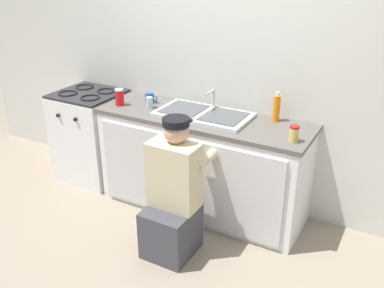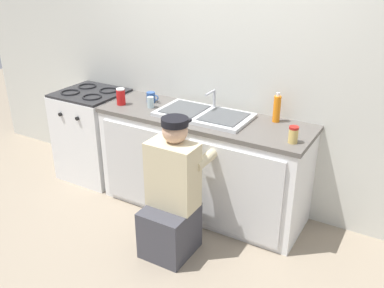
{
  "view_description": "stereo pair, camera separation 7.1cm",
  "coord_description": "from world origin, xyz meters",
  "px_view_note": "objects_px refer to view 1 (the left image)",
  "views": [
    {
      "loc": [
        1.57,
        -2.73,
        2.2
      ],
      "look_at": [
        0.0,
        0.1,
        0.72
      ],
      "focal_mm": 40.0,
      "sensor_mm": 36.0,
      "label": 1
    },
    {
      "loc": [
        1.63,
        -2.7,
        2.2
      ],
      "look_at": [
        0.0,
        0.1,
        0.72
      ],
      "focal_mm": 40.0,
      "sensor_mm": 36.0,
      "label": 2
    }
  ],
  "objects_px": {
    "soda_cup_red": "(119,97)",
    "coffee_mug": "(150,98)",
    "stove_range": "(92,135)",
    "condiment_jar": "(294,134)",
    "water_glass": "(150,103)",
    "plumber_person": "(173,199)",
    "sink_double_basin": "(203,114)",
    "soap_bottle_orange": "(276,108)"
  },
  "relations": [
    {
      "from": "water_glass",
      "to": "condiment_jar",
      "type": "relative_size",
      "value": 0.78
    },
    {
      "from": "soda_cup_red",
      "to": "condiment_jar",
      "type": "height_order",
      "value": "soda_cup_red"
    },
    {
      "from": "stove_range",
      "to": "coffee_mug",
      "type": "bearing_deg",
      "value": 6.68
    },
    {
      "from": "sink_double_basin",
      "to": "water_glass",
      "type": "height_order",
      "value": "sink_double_basin"
    },
    {
      "from": "water_glass",
      "to": "sink_double_basin",
      "type": "bearing_deg",
      "value": 5.22
    },
    {
      "from": "soda_cup_red",
      "to": "plumber_person",
      "type": "bearing_deg",
      "value": -31.52
    },
    {
      "from": "coffee_mug",
      "to": "water_glass",
      "type": "bearing_deg",
      "value": -56.76
    },
    {
      "from": "plumber_person",
      "to": "soda_cup_red",
      "type": "xyz_separation_m",
      "value": [
        -0.89,
        0.55,
        0.52
      ]
    },
    {
      "from": "condiment_jar",
      "to": "sink_double_basin",
      "type": "bearing_deg",
      "value": 169.59
    },
    {
      "from": "sink_double_basin",
      "to": "water_glass",
      "type": "xyz_separation_m",
      "value": [
        -0.52,
        -0.05,
        0.03
      ]
    },
    {
      "from": "plumber_person",
      "to": "water_glass",
      "type": "xyz_separation_m",
      "value": [
        -0.61,
        0.61,
        0.49
      ]
    },
    {
      "from": "plumber_person",
      "to": "soda_cup_red",
      "type": "height_order",
      "value": "plumber_person"
    },
    {
      "from": "soap_bottle_orange",
      "to": "condiment_jar",
      "type": "bearing_deg",
      "value": -53.37
    },
    {
      "from": "stove_range",
      "to": "water_glass",
      "type": "relative_size",
      "value": 9.3
    },
    {
      "from": "stove_range",
      "to": "water_glass",
      "type": "height_order",
      "value": "water_glass"
    },
    {
      "from": "plumber_person",
      "to": "sink_double_basin",
      "type": "bearing_deg",
      "value": 97.69
    },
    {
      "from": "stove_range",
      "to": "condiment_jar",
      "type": "xyz_separation_m",
      "value": [
        2.12,
        -0.15,
        0.51
      ]
    },
    {
      "from": "stove_range",
      "to": "condiment_jar",
      "type": "height_order",
      "value": "condiment_jar"
    },
    {
      "from": "stove_range",
      "to": "condiment_jar",
      "type": "distance_m",
      "value": 2.18
    },
    {
      "from": "condiment_jar",
      "to": "soap_bottle_orange",
      "type": "bearing_deg",
      "value": 126.63
    },
    {
      "from": "coffee_mug",
      "to": "condiment_jar",
      "type": "bearing_deg",
      "value": -9.15
    },
    {
      "from": "soap_bottle_orange",
      "to": "stove_range",
      "type": "bearing_deg",
      "value": -174.1
    },
    {
      "from": "water_glass",
      "to": "coffee_mug",
      "type": "distance_m",
      "value": 0.15
    },
    {
      "from": "plumber_person",
      "to": "coffee_mug",
      "type": "distance_m",
      "value": 1.13
    },
    {
      "from": "soda_cup_red",
      "to": "soap_bottle_orange",
      "type": "height_order",
      "value": "soap_bottle_orange"
    },
    {
      "from": "stove_range",
      "to": "soap_bottle_orange",
      "type": "distance_m",
      "value": 1.95
    },
    {
      "from": "stove_range",
      "to": "condiment_jar",
      "type": "bearing_deg",
      "value": -4.05
    },
    {
      "from": "soda_cup_red",
      "to": "coffee_mug",
      "type": "height_order",
      "value": "soda_cup_red"
    },
    {
      "from": "plumber_person",
      "to": "water_glass",
      "type": "distance_m",
      "value": 1.0
    },
    {
      "from": "condiment_jar",
      "to": "soda_cup_red",
      "type": "bearing_deg",
      "value": 178.72
    },
    {
      "from": "sink_double_basin",
      "to": "stove_range",
      "type": "distance_m",
      "value": 1.37
    },
    {
      "from": "stove_range",
      "to": "plumber_person",
      "type": "bearing_deg",
      "value": -25.54
    },
    {
      "from": "water_glass",
      "to": "coffee_mug",
      "type": "height_order",
      "value": "water_glass"
    },
    {
      "from": "sink_double_basin",
      "to": "soap_bottle_orange",
      "type": "bearing_deg",
      "value": 18.37
    },
    {
      "from": "plumber_person",
      "to": "soda_cup_red",
      "type": "distance_m",
      "value": 1.17
    },
    {
      "from": "plumber_person",
      "to": "water_glass",
      "type": "bearing_deg",
      "value": 134.78
    },
    {
      "from": "plumber_person",
      "to": "coffee_mug",
      "type": "xyz_separation_m",
      "value": [
        -0.69,
        0.74,
        0.49
      ]
    },
    {
      "from": "stove_range",
      "to": "water_glass",
      "type": "bearing_deg",
      "value": -3.36
    },
    {
      "from": "stove_range",
      "to": "condiment_jar",
      "type": "relative_size",
      "value": 7.26
    },
    {
      "from": "stove_range",
      "to": "sink_double_basin",
      "type": "bearing_deg",
      "value": 0.1
    },
    {
      "from": "sink_double_basin",
      "to": "condiment_jar",
      "type": "xyz_separation_m",
      "value": [
        0.83,
        -0.15,
        0.05
      ]
    },
    {
      "from": "water_glass",
      "to": "coffee_mug",
      "type": "xyz_separation_m",
      "value": [
        -0.08,
        0.13,
        -0.0
      ]
    }
  ]
}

